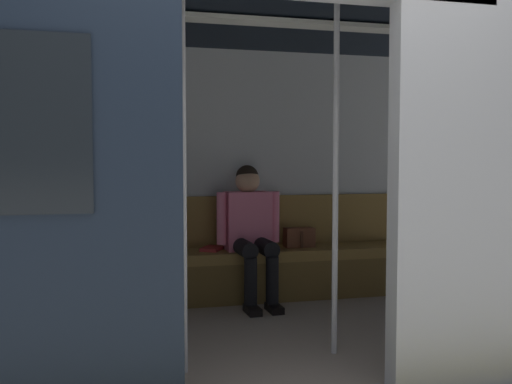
# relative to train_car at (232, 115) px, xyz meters

# --- Properties ---
(train_car) EXTENTS (6.40, 2.50, 2.31)m
(train_car) POSITION_rel_train_car_xyz_m (0.00, 0.00, 0.00)
(train_car) COLOR silver
(train_car) RESTS_ON ground_plane
(bench_seat) EXTENTS (3.38, 0.44, 0.43)m
(bench_seat) POSITION_rel_train_car_xyz_m (-0.08, -0.89, -1.17)
(bench_seat) COLOR olive
(bench_seat) RESTS_ON ground_plane
(person_seated) EXTENTS (0.55, 0.69, 1.16)m
(person_seated) POSITION_rel_train_car_xyz_m (-0.32, -0.84, -0.85)
(person_seated) COLOR pink
(person_seated) RESTS_ON ground_plane
(handbag) EXTENTS (0.26, 0.15, 0.17)m
(handbag) POSITION_rel_train_car_xyz_m (-0.79, -0.96, -0.99)
(handbag) COLOR brown
(handbag) RESTS_ON bench_seat
(book) EXTENTS (0.24, 0.27, 0.03)m
(book) POSITION_rel_train_car_xyz_m (-0.01, -0.96, -1.06)
(book) COLOR #B22D2D
(book) RESTS_ON bench_seat
(grab_pole_door) EXTENTS (0.04, 0.04, 2.17)m
(grab_pole_door) POSITION_rel_train_car_xyz_m (0.39, 0.58, -0.42)
(grab_pole_door) COLOR silver
(grab_pole_door) RESTS_ON ground_plane
(grab_pole_far) EXTENTS (0.04, 0.04, 2.17)m
(grab_pole_far) POSITION_rel_train_car_xyz_m (-0.55, 0.49, -0.42)
(grab_pole_far) COLOR silver
(grab_pole_far) RESTS_ON ground_plane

